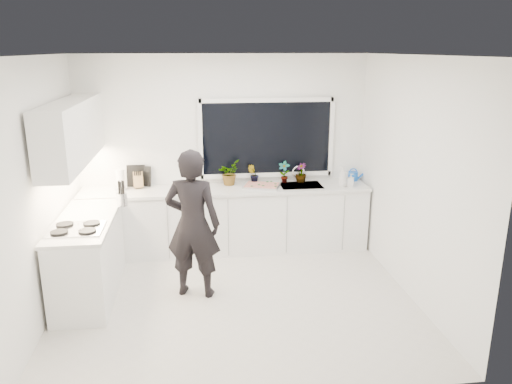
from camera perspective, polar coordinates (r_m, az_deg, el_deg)
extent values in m
cube|color=beige|center=(5.87, -2.28, -12.15)|extent=(4.00, 3.50, 0.02)
cube|color=white|center=(7.07, -3.66, 4.52)|extent=(4.00, 0.02, 2.70)
cube|color=white|center=(5.57, -23.50, 0.02)|extent=(0.02, 3.50, 2.70)
cube|color=white|center=(5.87, 17.52, 1.39)|extent=(0.02, 3.50, 2.70)
cube|color=white|center=(5.17, -2.62, 15.47)|extent=(4.00, 3.50, 0.02)
cube|color=black|center=(7.06, 1.23, 6.19)|extent=(1.80, 0.02, 1.00)
cube|color=white|center=(7.01, -3.36, -3.29)|extent=(3.92, 0.58, 0.88)
cube|color=white|center=(6.10, -18.58, -7.19)|extent=(0.58, 1.60, 0.88)
cube|color=silver|center=(6.86, -3.42, 0.31)|extent=(3.94, 0.62, 0.04)
cube|color=silver|center=(5.94, -18.97, -3.11)|extent=(0.62, 1.60, 0.04)
cube|color=white|center=(6.08, -20.27, 6.45)|extent=(0.34, 2.10, 0.70)
cube|color=silver|center=(7.02, 5.16, 0.38)|extent=(0.58, 0.42, 0.14)
cylinder|color=silver|center=(7.17, 4.85, 2.05)|extent=(0.03, 0.03, 0.22)
cube|color=black|center=(5.61, -19.89, -3.94)|extent=(0.56, 0.48, 0.03)
imported|color=black|center=(5.67, -7.24, -3.67)|extent=(0.72, 0.56, 1.72)
cube|color=silver|center=(6.88, 0.65, 0.68)|extent=(0.57, 0.49, 0.03)
cube|color=#CE411B|center=(6.88, 0.65, 0.82)|extent=(0.52, 0.44, 0.01)
cylinder|color=blue|center=(7.35, 11.02, 1.79)|extent=(0.15, 0.15, 0.13)
cylinder|color=white|center=(6.99, -15.24, 1.32)|extent=(0.12, 0.12, 0.26)
cube|color=olive|center=(7.00, -13.31, 1.32)|extent=(0.14, 0.11, 0.22)
cylinder|color=#B9BABE|center=(6.27, -15.07, -0.82)|extent=(0.14, 0.14, 0.16)
cube|color=black|center=(7.09, -12.76, 1.78)|extent=(0.22, 0.08, 0.28)
cube|color=black|center=(7.09, -13.55, 1.82)|extent=(0.25, 0.03, 0.30)
imported|color=#26662D|center=(6.98, -3.13, 2.22)|extent=(0.36, 0.38, 0.34)
imported|color=#26662D|center=(7.02, -0.31, 2.01)|extent=(0.16, 0.13, 0.27)
imported|color=#26662D|center=(7.08, 3.23, 2.28)|extent=(0.19, 0.17, 0.31)
imported|color=#26662D|center=(7.13, 5.15, 2.19)|extent=(0.22, 0.22, 0.28)
imported|color=#D8BF66|center=(6.97, 9.90, 1.75)|extent=(0.15, 0.15, 0.29)
imported|color=#D8BF66|center=(7.02, 10.77, 1.35)|extent=(0.11, 0.11, 0.18)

